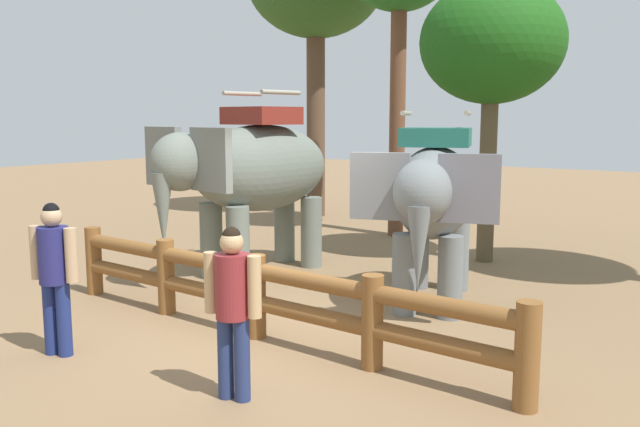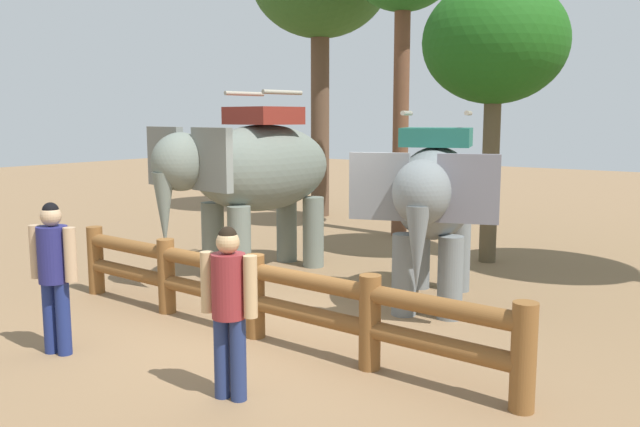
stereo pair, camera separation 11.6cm
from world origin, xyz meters
The scene contains 7 objects.
ground_plane centered at (0.00, 0.00, 0.00)m, with size 60.00×60.00×0.00m, color olive.
log_fence centered at (0.00, -0.26, 0.61)m, with size 7.10×0.60×1.05m.
elephant_near_left centered at (-2.26, 2.34, 1.79)m, with size 2.14×3.77×3.18m.
elephant_center centered at (1.17, 2.29, 1.59)m, with size 2.33×3.37×2.82m.
tourist_woman_in_black centered at (-1.50, -2.03, 1.03)m, with size 0.61×0.42×1.78m.
tourist_man_in_blue centered at (1.01, -1.80, 0.99)m, with size 0.59×0.40×1.71m.
tree_deep_back centered at (0.72, 5.65, 4.04)m, with size 2.64×2.64×5.21m.
Camera 2 is at (5.30, -6.36, 2.73)m, focal length 37.41 mm.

